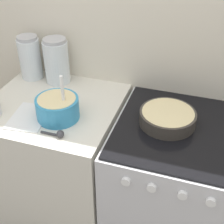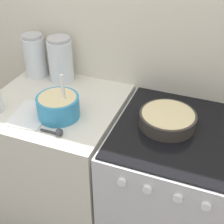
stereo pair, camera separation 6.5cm
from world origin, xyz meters
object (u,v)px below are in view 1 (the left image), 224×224
(stove, at_px, (171,190))
(baking_pan, at_px, (167,117))
(storage_jar_middle, at_px, (57,64))
(mixing_bowl, at_px, (57,107))
(storage_jar_left, at_px, (30,60))

(stove, distance_m, baking_pan, 0.48)
(baking_pan, height_order, storage_jar_middle, storage_jar_middle)
(stove, distance_m, storage_jar_middle, 0.98)
(stove, bearing_deg, baking_pan, 166.60)
(mixing_bowl, relative_size, storage_jar_left, 0.93)
(stove, relative_size, storage_jar_middle, 3.32)
(stove, distance_m, storage_jar_left, 1.12)
(storage_jar_left, distance_m, storage_jar_middle, 0.17)
(mixing_bowl, xyz_separation_m, baking_pan, (0.53, 0.12, -0.03))
(baking_pan, xyz_separation_m, storage_jar_middle, (-0.69, 0.22, 0.08))
(baking_pan, relative_size, storage_jar_left, 1.05)
(storage_jar_middle, bearing_deg, baking_pan, -17.76)
(mixing_bowl, distance_m, storage_jar_middle, 0.38)
(stove, xyz_separation_m, storage_jar_middle, (-0.76, 0.24, 0.56))
(stove, height_order, mixing_bowl, mixing_bowl)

